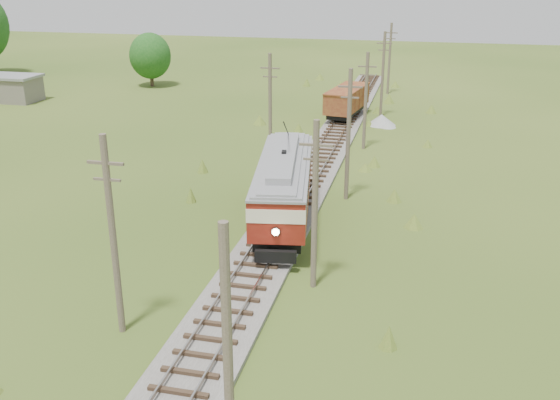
# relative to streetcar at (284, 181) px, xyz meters

# --- Properties ---
(railbed_main) EXTENTS (3.60, 96.00, 0.57)m
(railbed_main) POSITION_rel_streetcar_xyz_m (-0.00, 8.35, -2.62)
(railbed_main) COLOR #605B54
(railbed_main) RESTS_ON ground
(streetcar) EXTENTS (5.24, 13.59, 6.14)m
(streetcar) POSITION_rel_streetcar_xyz_m (0.00, 0.00, 0.00)
(streetcar) COLOR black
(streetcar) RESTS_ON ground
(gondola) EXTENTS (3.92, 8.63, 2.76)m
(gondola) POSITION_rel_streetcar_xyz_m (-0.00, 29.21, -0.75)
(gondola) COLOR black
(gondola) RESTS_ON ground
(gravel_pile) EXTENTS (3.02, 3.20, 1.10)m
(gravel_pile) POSITION_rel_streetcar_xyz_m (3.92, 27.38, -2.29)
(gravel_pile) COLOR gray
(gravel_pile) RESTS_ON ground
(utility_pole_r_1) EXTENTS (0.30, 0.30, 8.80)m
(utility_pole_r_1) POSITION_rel_streetcar_xyz_m (3.10, -20.65, 1.59)
(utility_pole_r_1) COLOR brown
(utility_pole_r_1) RESTS_ON ground
(utility_pole_r_2) EXTENTS (1.60, 0.30, 8.60)m
(utility_pole_r_2) POSITION_rel_streetcar_xyz_m (3.30, -7.65, 1.62)
(utility_pole_r_2) COLOR brown
(utility_pole_r_2) RESTS_ON ground
(utility_pole_r_3) EXTENTS (1.60, 0.30, 9.00)m
(utility_pole_r_3) POSITION_rel_streetcar_xyz_m (3.20, 5.35, 1.82)
(utility_pole_r_3) COLOR brown
(utility_pole_r_3) RESTS_ON ground
(utility_pole_r_4) EXTENTS (1.60, 0.30, 8.40)m
(utility_pole_r_4) POSITION_rel_streetcar_xyz_m (3.00, 18.35, 1.51)
(utility_pole_r_4) COLOR brown
(utility_pole_r_4) RESTS_ON ground
(utility_pole_r_5) EXTENTS (1.60, 0.30, 8.90)m
(utility_pole_r_5) POSITION_rel_streetcar_xyz_m (3.40, 31.35, 1.77)
(utility_pole_r_5) COLOR brown
(utility_pole_r_5) RESTS_ON ground
(utility_pole_r_6) EXTENTS (1.60, 0.30, 8.70)m
(utility_pole_r_6) POSITION_rel_streetcar_xyz_m (3.20, 44.35, 1.67)
(utility_pole_r_6) COLOR brown
(utility_pole_r_6) RESTS_ON ground
(utility_pole_l_a) EXTENTS (1.60, 0.30, 9.00)m
(utility_pole_l_a) POSITION_rel_streetcar_xyz_m (-4.20, -13.65, 1.82)
(utility_pole_l_a) COLOR brown
(utility_pole_l_a) RESTS_ON ground
(utility_pole_l_b) EXTENTS (1.60, 0.30, 8.60)m
(utility_pole_l_b) POSITION_rel_streetcar_xyz_m (-4.50, 14.35, 1.62)
(utility_pole_l_b) COLOR brown
(utility_pole_l_b) RESTS_ON ground
(tree_mid_a) EXTENTS (5.46, 5.46, 7.03)m
(tree_mid_a) POSITION_rel_streetcar_xyz_m (-28.00, 42.35, 1.21)
(tree_mid_a) COLOR #38281C
(tree_mid_a) RESTS_ON ground
(shed) EXTENTS (6.40, 4.40, 3.10)m
(shed) POSITION_rel_streetcar_xyz_m (-40.00, 29.35, -1.24)
(shed) COLOR slate
(shed) RESTS_ON ground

